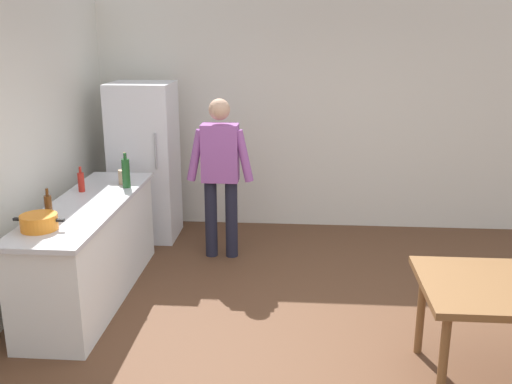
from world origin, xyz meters
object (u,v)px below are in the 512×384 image
at_px(refrigerator, 145,162).
at_px(person, 220,168).
at_px(bottle_sauce_red, 81,182).
at_px(cooking_pot, 39,222).
at_px(bottle_wine_green, 126,173).
at_px(bottle_beer_brown, 48,207).
at_px(utensil_jar, 124,176).

height_order(refrigerator, person, refrigerator).
bearing_deg(bottle_sauce_red, cooking_pot, -86.73).
xyz_separation_m(bottle_wine_green, bottle_beer_brown, (-0.35, -0.98, -0.04)).
height_order(person, bottle_beer_brown, person).
bearing_deg(person, refrigerator, 149.77).
bearing_deg(utensil_jar, refrigerator, 92.71).
xyz_separation_m(bottle_wine_green, bottle_sauce_red, (-0.38, -0.17, -0.05)).
distance_m(person, cooking_pot, 2.10).
height_order(person, bottle_wine_green, person).
relative_size(person, bottle_sauce_red, 7.08).
distance_m(cooking_pot, bottle_sauce_red, 1.05).
distance_m(person, bottle_sauce_red, 1.41).
height_order(bottle_wine_green, bottle_beer_brown, bottle_wine_green).
distance_m(refrigerator, bottle_sauce_red, 1.28).
relative_size(bottle_sauce_red, bottle_beer_brown, 0.92).
relative_size(bottle_wine_green, bottle_beer_brown, 1.31).
xyz_separation_m(cooking_pot, utensil_jar, (0.26, 1.35, 0.02)).
bearing_deg(refrigerator, cooking_pot, -95.33).
bearing_deg(utensil_jar, bottle_sauce_red, -136.40).
relative_size(utensil_jar, bottle_beer_brown, 1.23).
xyz_separation_m(utensil_jar, bottle_wine_green, (0.06, -0.13, 0.07)).
bearing_deg(bottle_beer_brown, utensil_jar, 75.76).
distance_m(refrigerator, utensil_jar, 0.95).
height_order(cooking_pot, utensil_jar, utensil_jar).
relative_size(utensil_jar, bottle_wine_green, 0.94).
relative_size(refrigerator, utensil_jar, 5.62).
relative_size(utensil_jar, bottle_sauce_red, 1.33).
relative_size(cooking_pot, bottle_wine_green, 1.18).
bearing_deg(bottle_beer_brown, person, 51.75).
height_order(bottle_sauce_red, bottle_beer_brown, bottle_beer_brown).
xyz_separation_m(person, utensil_jar, (-0.91, -0.39, 0.00)).
xyz_separation_m(refrigerator, bottle_sauce_red, (-0.27, -1.25, 0.10)).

